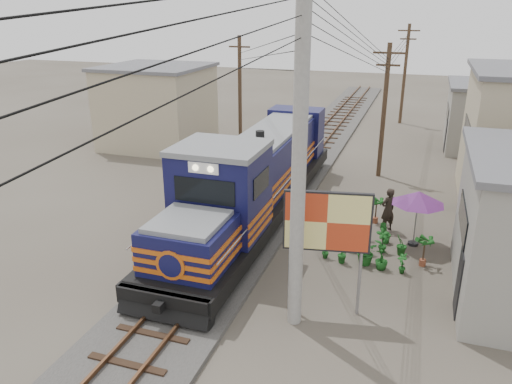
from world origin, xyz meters
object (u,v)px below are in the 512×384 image
(locomotive, at_px, (255,180))
(vendor, at_px, (388,210))
(market_umbrella, at_px, (419,198))
(billboard, at_px, (327,225))

(locomotive, relative_size, vendor, 9.04)
(locomotive, xyz_separation_m, vendor, (5.52, 0.53, -0.87))
(locomotive, relative_size, market_umbrella, 6.34)
(locomotive, height_order, billboard, locomotive)
(billboard, bearing_deg, vendor, 68.31)
(vendor, bearing_deg, locomotive, -38.74)
(billboard, bearing_deg, market_umbrella, 56.06)
(billboard, relative_size, vendor, 2.09)
(market_umbrella, distance_m, vendor, 1.82)
(market_umbrella, bearing_deg, locomotive, 175.76)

